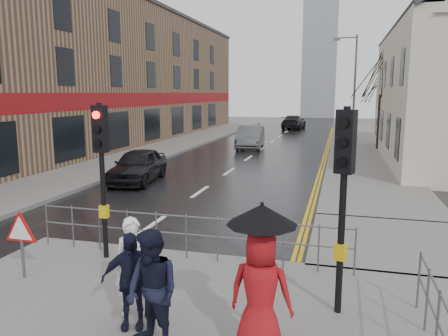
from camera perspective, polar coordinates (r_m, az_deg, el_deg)
The scene contains 20 objects.
ground at distance 10.23m, azimuth -16.64°, elevation -12.09°, with size 120.00×120.00×0.00m, color black.
left_pavement at distance 33.34m, azimuth -5.48°, elevation 3.42°, with size 4.00×44.00×0.14m, color #605E5B.
right_pavement at distance 33.26m, azimuth 17.34°, elevation 3.01°, with size 4.00×40.00×0.14m, color #605E5B.
pavement_bridge_right at distance 11.71m, azimuth 21.26°, elevation -9.19°, with size 4.00×4.20×0.14m, color #605E5B.
building_left_terrace at distance 34.59m, azimuth -14.96°, elevation 11.55°, with size 8.00×42.00×10.00m, color #83634B.
church_tower at distance 70.32m, azimuth 12.40°, elevation 13.86°, with size 5.00×5.00×18.00m, color gray.
traffic_signal_near_left at distance 9.67m, azimuth -15.73°, elevation 1.79°, with size 0.28×0.27×3.40m.
traffic_signal_near_right at distance 7.14m, azimuth 15.39°, elevation -0.93°, with size 0.34×0.33×3.40m.
guard_railing_front at distance 9.64m, azimuth -4.96°, elevation -7.66°, with size 7.14×0.04×1.00m.
warning_sign at distance 9.43m, azimuth -25.01°, elevation -7.80°, with size 0.80×0.07×1.35m.
street_lamp at distance 36.05m, azimuth 16.44°, elevation 10.93°, with size 1.83×0.25×8.00m.
tree_near at distance 30.16m, azimuth 19.98°, elevation 11.87°, with size 2.40×2.40×6.58m.
tree_far at distance 38.14m, azimuth 19.68°, elevation 10.25°, with size 2.40×2.40×5.64m.
pedestrian_a at distance 7.43m, azimuth -11.80°, elevation -12.46°, with size 0.59×0.39×1.63m, color white.
pedestrian_b at distance 6.41m, azimuth -9.34°, elevation -15.58°, with size 0.85×0.66×1.74m, color black.
pedestrian_with_umbrella at distance 6.10m, azimuth 4.85°, elevation -13.97°, with size 0.96×0.96×2.16m.
pedestrian_d at distance 7.06m, azimuth -12.11°, elevation -14.15°, with size 0.90×0.37×1.53m, color black.
car_parked at distance 18.84m, azimuth -11.18°, elevation 0.32°, with size 1.66×4.12×1.40m, color black.
car_mid at distance 30.00m, azimuth 3.47°, elevation 4.08°, with size 1.62×4.64×1.53m, color #4C4D51.
car_far at distance 46.48m, azimuth 9.09°, elevation 5.94°, with size 2.01×4.94×1.43m, color black.
Camera 1 is at (5.12, -8.03, 3.74)m, focal length 35.00 mm.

